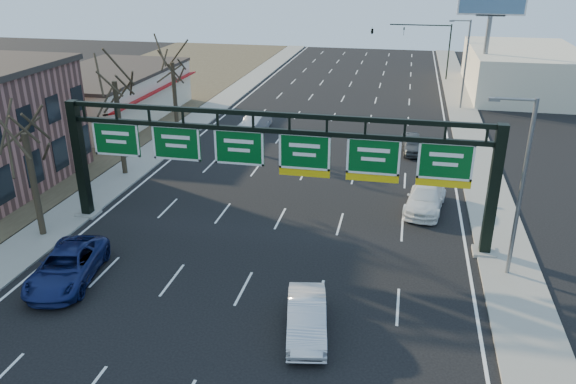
% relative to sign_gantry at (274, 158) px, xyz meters
% --- Properties ---
extents(ground, '(160.00, 160.00, 0.00)m').
position_rel_sign_gantry_xyz_m(ground, '(-0.16, -8.00, -4.63)').
color(ground, black).
rests_on(ground, ground).
extents(sidewalk_left, '(3.00, 120.00, 0.12)m').
position_rel_sign_gantry_xyz_m(sidewalk_left, '(-12.96, 12.00, -4.57)').
color(sidewalk_left, gray).
rests_on(sidewalk_left, ground).
extents(sidewalk_right, '(3.00, 120.00, 0.12)m').
position_rel_sign_gantry_xyz_m(sidewalk_right, '(12.64, 12.00, -4.57)').
color(sidewalk_right, gray).
rests_on(sidewalk_right, ground).
extents(dirt_strip_left, '(21.00, 120.00, 0.06)m').
position_rel_sign_gantry_xyz_m(dirt_strip_left, '(-25.16, 12.00, -4.60)').
color(dirt_strip_left, '#473D2B').
rests_on(dirt_strip_left, ground).
extents(lane_markings, '(21.60, 120.00, 0.01)m').
position_rel_sign_gantry_xyz_m(lane_markings, '(-0.16, 12.00, -4.62)').
color(lane_markings, white).
rests_on(lane_markings, ground).
extents(sign_gantry, '(24.60, 1.20, 7.20)m').
position_rel_sign_gantry_xyz_m(sign_gantry, '(0.00, 0.00, 0.00)').
color(sign_gantry, black).
rests_on(sign_gantry, ground).
extents(cream_strip, '(10.90, 18.40, 4.70)m').
position_rel_sign_gantry_xyz_m(cream_strip, '(-21.64, 21.00, -2.27)').
color(cream_strip, beige).
rests_on(cream_strip, ground).
extents(building_right_distant, '(12.00, 20.00, 5.00)m').
position_rel_sign_gantry_xyz_m(building_right_distant, '(19.84, 42.00, -2.13)').
color(building_right_distant, beige).
rests_on(building_right_distant, ground).
extents(tree_gantry, '(3.60, 3.60, 8.48)m').
position_rel_sign_gantry_xyz_m(tree_gantry, '(-12.96, -3.00, 2.48)').
color(tree_gantry, '#2D2419').
rests_on(tree_gantry, sidewalk_left).
extents(tree_mid, '(3.60, 3.60, 9.24)m').
position_rel_sign_gantry_xyz_m(tree_mid, '(-12.96, 7.00, 3.23)').
color(tree_mid, '#2D2419').
rests_on(tree_mid, sidewalk_left).
extents(tree_far, '(3.60, 3.60, 8.86)m').
position_rel_sign_gantry_xyz_m(tree_far, '(-12.96, 17.00, 2.86)').
color(tree_far, '#2D2419').
rests_on(tree_far, sidewalk_left).
extents(streetlight_near, '(2.15, 0.22, 9.00)m').
position_rel_sign_gantry_xyz_m(streetlight_near, '(12.31, -2.00, 0.45)').
color(streetlight_near, slate).
rests_on(streetlight_near, sidewalk_right).
extents(streetlight_far, '(2.15, 0.22, 9.00)m').
position_rel_sign_gantry_xyz_m(streetlight_far, '(12.31, 32.00, 0.45)').
color(streetlight_far, slate).
rests_on(streetlight_far, sidewalk_right).
extents(billboard_right, '(7.00, 0.50, 12.00)m').
position_rel_sign_gantry_xyz_m(billboard_right, '(14.84, 36.98, 4.43)').
color(billboard_right, slate).
rests_on(billboard_right, ground).
extents(traffic_signal_mast, '(10.16, 0.54, 7.00)m').
position_rel_sign_gantry_xyz_m(traffic_signal_mast, '(5.53, 47.00, 0.87)').
color(traffic_signal_mast, black).
rests_on(traffic_signal_mast, ground).
extents(car_blue_suv, '(3.64, 6.13, 1.60)m').
position_rel_sign_gantry_xyz_m(car_blue_suv, '(-8.77, -7.11, -3.83)').
color(car_blue_suv, navy).
rests_on(car_blue_suv, ground).
extents(car_silver_sedan, '(2.41, 4.82, 1.52)m').
position_rel_sign_gantry_xyz_m(car_silver_sedan, '(3.43, -8.77, -3.87)').
color(car_silver_sedan, silver).
rests_on(car_silver_sedan, ground).
extents(car_white_wagon, '(2.96, 5.61, 1.55)m').
position_rel_sign_gantry_xyz_m(car_white_wagon, '(8.48, 5.25, -3.85)').
color(car_white_wagon, white).
rests_on(car_white_wagon, ground).
extents(car_grey_far, '(2.31, 4.56, 1.49)m').
position_rel_sign_gantry_xyz_m(car_grey_far, '(7.61, 16.54, -3.88)').
color(car_grey_far, '#44474A').
rests_on(car_grey_far, ground).
extents(car_silver_distant, '(2.38, 4.72, 1.49)m').
position_rel_sign_gantry_xyz_m(car_silver_distant, '(-6.56, 19.64, -3.89)').
color(car_silver_distant, '#ADAEB2').
rests_on(car_silver_distant, ground).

